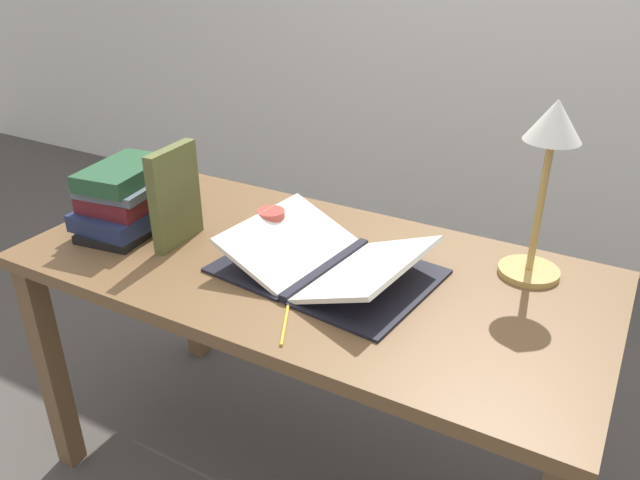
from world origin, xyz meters
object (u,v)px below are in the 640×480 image
object	(u,v)px
open_book	(327,262)
book_standing_upright	(175,196)
pencil	(285,323)
reading_lamp	(549,154)
book_stack_tall	(127,199)
coffee_mug	(271,227)

from	to	relation	value
open_book	book_standing_upright	xyz separation A→B (m)	(-0.43, -0.05, 0.10)
book_standing_upright	pencil	size ratio (longest dim) A/B	1.82
pencil	reading_lamp	bearing A→B (deg)	49.30
book_standing_upright	pencil	xyz separation A→B (m)	(0.46, -0.19, -0.13)
pencil	book_stack_tall	bearing A→B (deg)	163.27
open_book	coffee_mug	xyz separation A→B (m)	(-0.21, 0.06, 0.02)
book_stack_tall	book_standing_upright	xyz separation A→B (m)	(0.18, 0.00, 0.05)
book_stack_tall	reading_lamp	xyz separation A→B (m)	(1.05, 0.29, 0.22)
book_stack_tall	open_book	bearing A→B (deg)	4.78
book_stack_tall	reading_lamp	size ratio (longest dim) A/B	0.71
coffee_mug	open_book	bearing A→B (deg)	-17.02
open_book	coffee_mug	size ratio (longest dim) A/B	5.23
reading_lamp	pencil	xyz separation A→B (m)	(-0.41, -0.48, -0.31)
book_standing_upright	pencil	world-z (taller)	book_standing_upright
open_book	pencil	world-z (taller)	open_book
reading_lamp	coffee_mug	world-z (taller)	reading_lamp
reading_lamp	book_stack_tall	bearing A→B (deg)	-164.70
coffee_mug	pencil	bearing A→B (deg)	-52.27
book_stack_tall	reading_lamp	bearing A→B (deg)	15.30
open_book	book_stack_tall	xyz separation A→B (m)	(-0.61, -0.05, 0.06)
book_stack_tall	pencil	size ratio (longest dim) A/B	2.10
book_stack_tall	reading_lamp	world-z (taller)	reading_lamp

